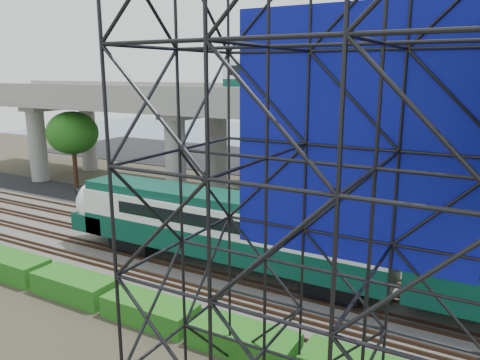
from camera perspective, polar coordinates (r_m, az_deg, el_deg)
The scene contains 13 objects.
ground at distance 26.79m, azimuth -6.54°, elevation -12.13°, with size 140.00×140.00×0.00m, color #474233.
ballast_bed at distance 28.24m, azimuth -4.14°, elevation -10.48°, with size 90.00×12.00×0.20m, color slate.
service_road at distance 35.18m, azimuth 3.52°, elevation -5.76°, with size 90.00×5.00×0.08m, color black.
parking_lot at distance 56.59m, azimuth 13.94°, elevation 1.09°, with size 90.00×18.00×0.08m, color black.
harbor_water at distance 77.74m, azimuth 18.32°, elevation 3.96°, with size 140.00×40.00×0.03m, color #455A72.
rail_tracks at distance 28.17m, azimuth -4.14°, elevation -10.15°, with size 90.00×9.52×0.16m.
commuter_train at distance 25.63m, azimuth 2.14°, elevation -6.27°, with size 29.30×3.06×4.30m.
overpass at distance 38.50m, azimuth 7.24°, elevation 8.24°, with size 80.00×12.00×12.40m.
scaffold_tower at distance 12.88m, azimuth 9.29°, elevation -4.63°, with size 9.36×6.36×15.00m.
hedge_strip at distance 22.97m, azimuth -10.94°, elevation -15.24°, with size 34.60×1.80×1.20m.
trees at distance 40.89m, azimuth 1.19°, elevation 4.89°, with size 40.94×16.94×7.69m.
suv at distance 38.98m, azimuth -5.31°, elevation -2.66°, with size 2.58×5.59×1.55m, color black.
parked_cars at distance 55.86m, azimuth 15.56°, elevation 1.52°, with size 34.86×9.68×1.28m.
Camera 1 is at (14.37, -19.56, 11.34)m, focal length 35.00 mm.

